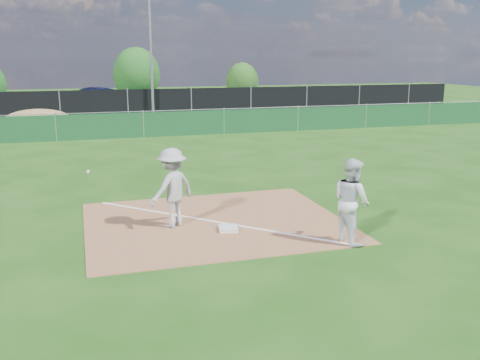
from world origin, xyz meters
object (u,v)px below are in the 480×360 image
(runner, at_px, (351,201))
(car_left, at_px, (59,102))
(tree_right, at_px, (242,81))
(first_base, at_px, (228,228))
(play_at_first, at_px, (172,188))
(car_right, at_px, (216,99))
(car_mid, at_px, (105,99))
(tree_mid, at_px, (137,74))
(light_pole, at_px, (151,53))

(runner, relative_size, car_left, 0.40)
(tree_right, bearing_deg, car_left, -156.44)
(tree_right, bearing_deg, first_base, -107.51)
(play_at_first, relative_size, car_left, 0.56)
(play_at_first, xyz_separation_m, car_right, (7.92, 27.11, -0.30))
(play_at_first, distance_m, car_mid, 27.17)
(first_base, relative_size, tree_mid, 0.09)
(car_left, xyz_separation_m, car_right, (11.05, 1.31, -0.15))
(light_pole, distance_m, play_at_first, 22.08)
(light_pole, distance_m, tree_right, 14.00)
(tree_right, bearing_deg, tree_mid, 172.46)
(runner, distance_m, car_right, 29.56)
(first_base, distance_m, play_at_first, 1.59)
(tree_mid, bearing_deg, car_left, -128.17)
(light_pole, height_order, car_left, light_pole)
(car_right, height_order, tree_right, tree_right)
(first_base, xyz_separation_m, car_right, (6.78, 27.79, 0.57))
(light_pole, height_order, tree_right, light_pole)
(light_pole, xyz_separation_m, tree_right, (9.01, 10.45, -2.34))
(car_right, bearing_deg, first_base, 157.26)
(light_pole, relative_size, car_right, 1.86)
(first_base, distance_m, car_right, 28.61)
(tree_mid, bearing_deg, car_right, -50.50)
(play_at_first, distance_m, car_right, 28.24)
(car_mid, bearing_deg, play_at_first, 158.46)
(first_base, bearing_deg, car_right, 76.28)
(play_at_first, height_order, car_right, play_at_first)
(light_pole, relative_size, tree_mid, 1.78)
(car_left, distance_m, car_right, 11.13)
(car_right, height_order, tree_mid, tree_mid)
(first_base, relative_size, runner, 0.23)
(car_mid, height_order, car_right, car_mid)
(play_at_first, bearing_deg, car_mid, 90.29)
(light_pole, bearing_deg, tree_right, 49.26)
(light_pole, bearing_deg, car_mid, 115.84)
(tree_right, bearing_deg, light_pole, -130.74)
(play_at_first, height_order, tree_right, tree_right)
(play_at_first, relative_size, car_mid, 0.51)
(car_left, relative_size, tree_mid, 1.02)
(light_pole, relative_size, car_left, 1.75)
(light_pole, height_order, car_mid, light_pole)
(play_at_first, bearing_deg, car_right, 73.71)
(car_left, distance_m, car_mid, 3.30)
(first_base, height_order, car_mid, car_mid)
(tree_right, bearing_deg, car_right, -125.28)
(car_left, bearing_deg, play_at_first, -153.06)
(runner, bearing_deg, car_mid, -0.99)
(tree_right, bearing_deg, play_at_first, -109.68)
(play_at_first, distance_m, tree_mid, 33.48)
(car_mid, relative_size, tree_right, 1.55)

